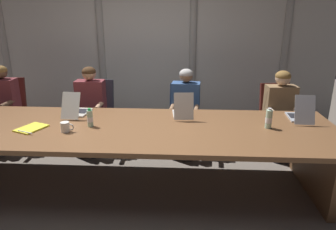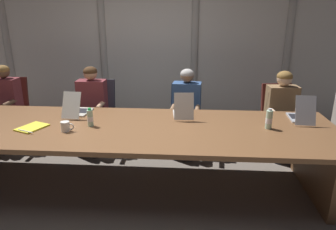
{
  "view_description": "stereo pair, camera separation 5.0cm",
  "coord_description": "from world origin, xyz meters",
  "px_view_note": "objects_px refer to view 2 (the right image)",
  "views": [
    {
      "loc": [
        0.66,
        -3.15,
        1.91
      ],
      "look_at": [
        0.47,
        0.13,
        0.83
      ],
      "focal_mm": 33.26,
      "sensor_mm": 36.0,
      "label": 1
    },
    {
      "loc": [
        0.71,
        -3.14,
        1.91
      ],
      "look_at": [
        0.47,
        0.13,
        0.83
      ],
      "focal_mm": 33.26,
      "sensor_mm": 36.0,
      "label": 2
    }
  ],
  "objects_px": {
    "water_bottle_primary": "(90,118)",
    "coffee_mug_near": "(66,127)",
    "laptop_center": "(183,112)",
    "water_bottle_secondary": "(269,120)",
    "office_chair_left_end": "(12,119)",
    "person_left_end": "(4,102)",
    "office_chair_left_mid": "(99,121)",
    "office_chair_right_mid": "(278,126)",
    "person_left_mid": "(91,104)",
    "person_right_mid": "(283,108)",
    "office_chair_center": "(184,124)",
    "spiral_notepad": "(32,128)",
    "laptop_right_mid": "(301,116)",
    "person_center": "(186,106)",
    "laptop_left_mid": "(78,110)"
  },
  "relations": [
    {
      "from": "office_chair_left_mid",
      "to": "water_bottle_secondary",
      "type": "height_order",
      "value": "office_chair_left_mid"
    },
    {
      "from": "person_right_mid",
      "to": "coffee_mug_near",
      "type": "xyz_separation_m",
      "value": [
        -2.56,
        -1.19,
        0.11
      ]
    },
    {
      "from": "laptop_left_mid",
      "to": "office_chair_center",
      "type": "bearing_deg",
      "value": -53.61
    },
    {
      "from": "office_chair_center",
      "to": "spiral_notepad",
      "type": "relative_size",
      "value": 2.51
    },
    {
      "from": "water_bottle_secondary",
      "to": "office_chair_center",
      "type": "bearing_deg",
      "value": 129.89
    },
    {
      "from": "laptop_center",
      "to": "laptop_right_mid",
      "type": "distance_m",
      "value": 1.35
    },
    {
      "from": "person_left_end",
      "to": "person_center",
      "type": "distance_m",
      "value": 2.63
    },
    {
      "from": "person_center",
      "to": "person_right_mid",
      "type": "bearing_deg",
      "value": 95.03
    },
    {
      "from": "person_left_mid",
      "to": "person_right_mid",
      "type": "distance_m",
      "value": 2.67
    },
    {
      "from": "laptop_left_mid",
      "to": "office_chair_right_mid",
      "type": "height_order",
      "value": "laptop_left_mid"
    },
    {
      "from": "laptop_right_mid",
      "to": "coffee_mug_near",
      "type": "distance_m",
      "value": 2.61
    },
    {
      "from": "person_left_mid",
      "to": "spiral_notepad",
      "type": "xyz_separation_m",
      "value": [
        -0.29,
        -1.13,
        0.05
      ]
    },
    {
      "from": "laptop_left_mid",
      "to": "water_bottle_primary",
      "type": "distance_m",
      "value": 0.47
    },
    {
      "from": "office_chair_left_mid",
      "to": "water_bottle_secondary",
      "type": "xyz_separation_m",
      "value": [
        2.2,
        -1.11,
        0.47
      ]
    },
    {
      "from": "laptop_right_mid",
      "to": "spiral_notepad",
      "type": "xyz_separation_m",
      "value": [
        -2.96,
        -0.46,
        -0.05
      ]
    },
    {
      "from": "office_chair_left_end",
      "to": "office_chair_right_mid",
      "type": "relative_size",
      "value": 1.04
    },
    {
      "from": "spiral_notepad",
      "to": "office_chair_right_mid",
      "type": "bearing_deg",
      "value": 45.9
    },
    {
      "from": "office_chair_right_mid",
      "to": "person_center",
      "type": "distance_m",
      "value": 1.37
    },
    {
      "from": "laptop_center",
      "to": "office_chair_center",
      "type": "relative_size",
      "value": 0.46
    },
    {
      "from": "office_chair_left_end",
      "to": "office_chair_center",
      "type": "bearing_deg",
      "value": 84.49
    },
    {
      "from": "person_left_mid",
      "to": "water_bottle_secondary",
      "type": "bearing_deg",
      "value": 66.15
    },
    {
      "from": "water_bottle_secondary",
      "to": "person_left_end",
      "type": "bearing_deg",
      "value": 164.91
    },
    {
      "from": "spiral_notepad",
      "to": "laptop_center",
      "type": "bearing_deg",
      "value": 40.06
    },
    {
      "from": "person_center",
      "to": "spiral_notepad",
      "type": "relative_size",
      "value": 3.23
    },
    {
      "from": "office_chair_right_mid",
      "to": "office_chair_left_mid",
      "type": "bearing_deg",
      "value": -99.03
    },
    {
      "from": "laptop_right_mid",
      "to": "water_bottle_primary",
      "type": "distance_m",
      "value": 2.37
    },
    {
      "from": "person_right_mid",
      "to": "office_chair_right_mid",
      "type": "bearing_deg",
      "value": 173.23
    },
    {
      "from": "office_chair_right_mid",
      "to": "water_bottle_secondary",
      "type": "xyz_separation_m",
      "value": [
        -0.44,
        -1.11,
        0.47
      ]
    },
    {
      "from": "office_chair_left_mid",
      "to": "person_left_mid",
      "type": "bearing_deg",
      "value": -12.87
    },
    {
      "from": "person_right_mid",
      "to": "coffee_mug_near",
      "type": "relative_size",
      "value": 8.37
    },
    {
      "from": "laptop_center",
      "to": "water_bottle_secondary",
      "type": "height_order",
      "value": "laptop_center"
    },
    {
      "from": "laptop_left_mid",
      "to": "person_right_mid",
      "type": "relative_size",
      "value": 0.41
    },
    {
      "from": "laptop_center",
      "to": "office_chair_left_mid",
      "type": "xyz_separation_m",
      "value": [
        -1.27,
        0.78,
        -0.43
      ]
    },
    {
      "from": "laptop_center",
      "to": "person_right_mid",
      "type": "relative_size",
      "value": 0.36
    },
    {
      "from": "person_left_end",
      "to": "water_bottle_primary",
      "type": "relative_size",
      "value": 5.89
    },
    {
      "from": "person_right_mid",
      "to": "water_bottle_secondary",
      "type": "xyz_separation_m",
      "value": [
        -0.43,
        -0.95,
        0.15
      ]
    },
    {
      "from": "laptop_right_mid",
      "to": "office_chair_left_mid",
      "type": "relative_size",
      "value": 0.49
    },
    {
      "from": "office_chair_right_mid",
      "to": "person_left_mid",
      "type": "relative_size",
      "value": 0.79
    },
    {
      "from": "laptop_left_mid",
      "to": "office_chair_left_end",
      "type": "height_order",
      "value": "laptop_left_mid"
    },
    {
      "from": "laptop_center",
      "to": "person_left_end",
      "type": "distance_m",
      "value": 2.67
    },
    {
      "from": "office_chair_center",
      "to": "office_chair_left_mid",
      "type": "bearing_deg",
      "value": -83.77
    },
    {
      "from": "office_chair_left_mid",
      "to": "laptop_center",
      "type": "bearing_deg",
      "value": 61.89
    },
    {
      "from": "office_chair_left_end",
      "to": "person_left_end",
      "type": "height_order",
      "value": "person_left_end"
    },
    {
      "from": "office_chair_center",
      "to": "person_center",
      "type": "xyz_separation_m",
      "value": [
        0.03,
        -0.15,
        0.32
      ]
    },
    {
      "from": "office_chair_left_mid",
      "to": "person_center",
      "type": "distance_m",
      "value": 1.35
    },
    {
      "from": "office_chair_right_mid",
      "to": "spiral_notepad",
      "type": "bearing_deg",
      "value": -75.61
    },
    {
      "from": "office_chair_left_end",
      "to": "person_right_mid",
      "type": "xyz_separation_m",
      "value": [
        3.97,
        -0.16,
        0.31
      ]
    },
    {
      "from": "water_bottle_primary",
      "to": "coffee_mug_near",
      "type": "distance_m",
      "value": 0.28
    },
    {
      "from": "coffee_mug_near",
      "to": "office_chair_left_mid",
      "type": "bearing_deg",
      "value": 92.8
    },
    {
      "from": "person_left_end",
      "to": "coffee_mug_near",
      "type": "relative_size",
      "value": 8.61
    }
  ]
}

